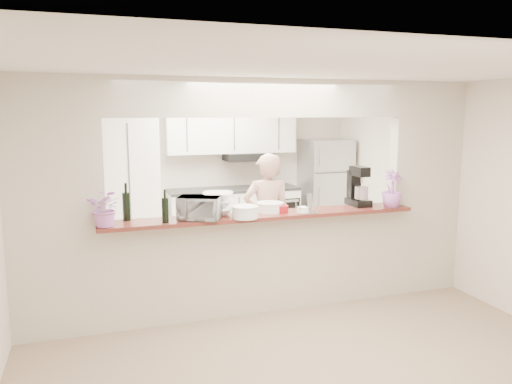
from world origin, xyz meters
name	(u,v)px	position (x,y,z in m)	size (l,w,h in m)	color
floor	(262,310)	(0.00, 0.00, 0.00)	(6.00, 6.00, 0.00)	tan
tile_overlay	(226,268)	(0.00, 1.55, 0.01)	(5.00, 2.90, 0.01)	beige
partition	(262,176)	(0.00, 0.00, 1.48)	(5.00, 0.15, 2.50)	beige
bar_counter	(262,259)	(0.00, 0.00, 0.58)	(3.40, 0.38, 1.09)	beige
kitchen_cabinets	(194,188)	(-0.19, 2.72, 0.97)	(3.15, 0.62, 2.25)	white
refrigerator	(325,189)	(2.05, 2.65, 0.85)	(0.75, 0.70, 1.70)	#B5B6BB
flower_left	(106,208)	(-1.60, -0.15, 1.27)	(0.32, 0.28, 0.36)	#D872C7
wine_bottle_a	(165,210)	(-1.05, -0.15, 1.22)	(0.07, 0.07, 0.33)	black
wine_bottle_b	(126,206)	(-1.40, 0.07, 1.24)	(0.08, 0.08, 0.38)	black
toaster_oven	(200,208)	(-0.70, -0.10, 1.21)	(0.42, 0.28, 0.23)	#BAB9BE
serving_bowls	(218,204)	(-0.47, 0.05, 1.21)	(0.32, 0.32, 0.23)	white
plate_stack_a	(245,212)	(-0.25, -0.19, 1.15)	(0.27, 0.27, 0.12)	white
plate_stack_b	(270,207)	(0.10, 0.03, 1.14)	(0.29, 0.29, 0.10)	white
red_bowl	(281,209)	(0.20, -0.03, 1.13)	(0.16, 0.16, 0.08)	maroon
tan_bowl	(264,208)	(0.05, 0.08, 1.12)	(0.14, 0.14, 0.06)	tan
utensil_caddy	(307,205)	(0.45, -0.15, 1.18)	(0.22, 0.13, 0.21)	silver
stand_mixer	(358,188)	(1.19, 0.07, 1.29)	(0.20, 0.32, 0.45)	black
flower_right	(392,189)	(1.50, -0.15, 1.30)	(0.23, 0.23, 0.42)	#B461B2
person	(267,220)	(0.34, 0.80, 0.83)	(0.60, 0.39, 1.65)	tan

